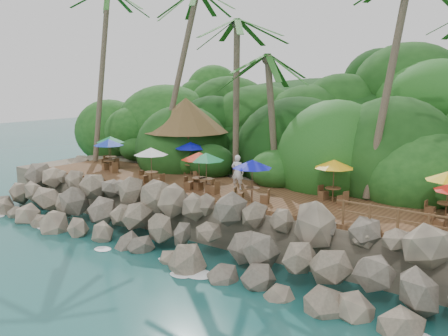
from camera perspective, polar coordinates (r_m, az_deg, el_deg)
The scene contains 12 objects.
ground at distance 23.01m, azimuth -9.19°, elevation -10.55°, with size 140.00×140.00×0.00m, color #19514F.
land_base at distance 35.24m, azimuth 9.84°, elevation -1.41°, with size 32.00×25.20×2.10m, color gray.
jungle_hill at distance 42.13m, azimuth 14.48°, elevation -1.10°, with size 44.80×28.00×15.40m, color #143811.
seawall at distance 23.98m, azimuth -5.80°, elevation -6.69°, with size 29.00×4.00×2.30m, color gray, non-canonical shape.
terrace at distance 26.67m, azimuth 0.00°, elevation -2.54°, with size 26.00×5.00×0.20m, color brown.
jungle_foliage at distance 34.60m, azimuth 9.02°, elevation -3.38°, with size 44.00×16.00×12.00m, color #143811, non-canonical shape.
foam_line at distance 23.19m, azimuth -8.65°, elevation -10.28°, with size 25.20×0.80×0.06m.
palms at distance 28.29m, azimuth 3.87°, elevation 18.37°, with size 30.37×6.75×13.16m.
palapa at distance 32.00m, azimuth -4.40°, elevation 6.11°, with size 5.49×5.49×4.60m.
dining_clusters at distance 26.33m, azimuth -0.51°, elevation 1.29°, with size 23.53×5.09×2.05m.
railing at distance 19.80m, azimuth 20.93°, elevation -5.74°, with size 6.10×0.10×1.00m.
waiter at distance 26.16m, azimuth 1.56°, elevation -0.49°, with size 0.68×0.44×1.86m, color silver.
Camera 1 is at (15.64, -14.76, 8.19)m, focal length 39.69 mm.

